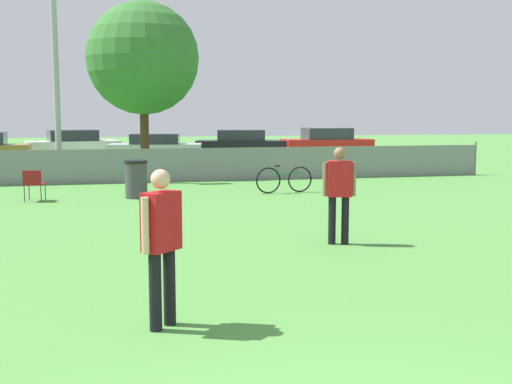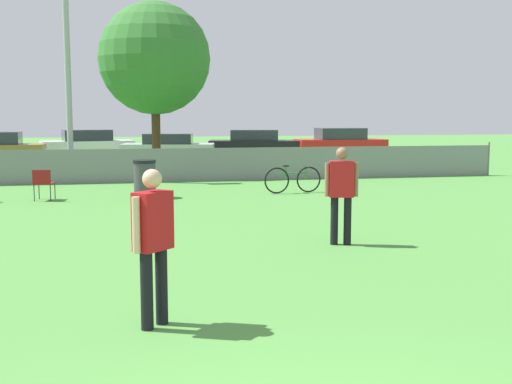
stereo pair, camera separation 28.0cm
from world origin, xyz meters
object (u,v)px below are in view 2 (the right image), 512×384
(trash_bin, at_px, (145,179))
(parked_car_dark, at_px, (254,144))
(player_thrower_red, at_px, (153,237))
(bicycle_sideline, at_px, (293,180))
(light_pole, at_px, (67,47))
(folding_chair_sideline, at_px, (43,182))
(parked_car_white, at_px, (87,145))
(parked_car_red, at_px, (340,144))
(tree_near_pole, at_px, (155,59))
(player_defender_red, at_px, (341,189))
(parked_car_silver, at_px, (168,148))

(trash_bin, xyz_separation_m, parked_car_dark, (5.84, 14.75, 0.17))
(player_thrower_red, relative_size, bicycle_sideline, 0.98)
(light_pole, height_order, folding_chair_sideline, light_pole)
(parked_car_white, height_order, parked_car_red, parked_car_red)
(player_thrower_red, distance_m, parked_car_dark, 26.10)
(light_pole, height_order, tree_near_pole, light_pole)
(player_defender_red, xyz_separation_m, player_thrower_red, (-3.29, -3.70, 0.00))
(player_defender_red, relative_size, player_thrower_red, 1.00)
(light_pole, relative_size, folding_chair_sideline, 9.09)
(parked_car_dark, bearing_deg, player_thrower_red, -91.49)
(light_pole, xyz_separation_m, player_thrower_red, (2.17, -15.55, -3.45))
(player_defender_red, distance_m, folding_chair_sideline, 8.93)
(folding_chair_sideline, height_order, parked_car_red, parked_car_red)
(bicycle_sideline, bearing_deg, light_pole, 136.95)
(player_thrower_red, height_order, bicycle_sideline, player_thrower_red)
(light_pole, bearing_deg, bicycle_sideline, -36.01)
(parked_car_silver, distance_m, parked_car_red, 8.77)
(light_pole, distance_m, player_defender_red, 13.50)
(bicycle_sideline, xyz_separation_m, parked_car_dark, (1.70, 14.54, 0.30))
(light_pole, height_order, bicycle_sideline, light_pole)
(light_pole, xyz_separation_m, tree_near_pole, (2.91, 1.81, -0.19))
(player_defender_red, xyz_separation_m, parked_car_silver, (-1.76, 19.84, -0.31))
(bicycle_sideline, distance_m, parked_car_dark, 14.64)
(player_thrower_red, xyz_separation_m, bicycle_sideline, (4.28, 10.86, -0.58))
(tree_near_pole, relative_size, parked_car_white, 1.34)
(tree_near_pole, bearing_deg, parked_car_silver, 82.63)
(parked_car_silver, distance_m, parked_car_dark, 4.82)
(parked_car_silver, bearing_deg, tree_near_pole, -88.08)
(parked_car_white, xyz_separation_m, parked_car_silver, (3.83, -2.57, -0.05))
(tree_near_pole, relative_size, player_defender_red, 3.75)
(tree_near_pole, bearing_deg, bicycle_sideline, -61.36)
(light_pole, bearing_deg, tree_near_pole, 31.84)
(folding_chair_sideline, bearing_deg, parked_car_dark, -110.44)
(folding_chair_sideline, xyz_separation_m, parked_car_red, (12.68, 13.96, 0.24))
(tree_near_pole, xyz_separation_m, bicycle_sideline, (3.55, -6.50, -3.83))
(parked_car_red, bearing_deg, light_pole, -144.48)
(player_thrower_red, xyz_separation_m, trash_bin, (0.15, 10.65, -0.46))
(parked_car_dark, bearing_deg, folding_chair_sideline, -107.76)
(tree_near_pole, distance_m, parked_car_dark, 10.23)
(folding_chair_sideline, relative_size, parked_car_dark, 0.17)
(parked_car_silver, height_order, parked_car_red, parked_car_red)
(trash_bin, bearing_deg, parked_car_dark, 68.39)
(bicycle_sideline, distance_m, parked_car_silver, 12.98)
(light_pole, distance_m, parked_car_red, 15.74)
(light_pole, xyz_separation_m, bicycle_sideline, (6.46, -4.69, -4.03))
(tree_near_pole, relative_size, trash_bin, 6.21)
(folding_chair_sideline, bearing_deg, tree_near_pole, -105.80)
(parked_car_white, distance_m, parked_car_silver, 4.61)
(parked_car_red, bearing_deg, parked_car_dark, 167.83)
(parked_car_dark, xyz_separation_m, parked_car_red, (4.26, -0.90, 0.05))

